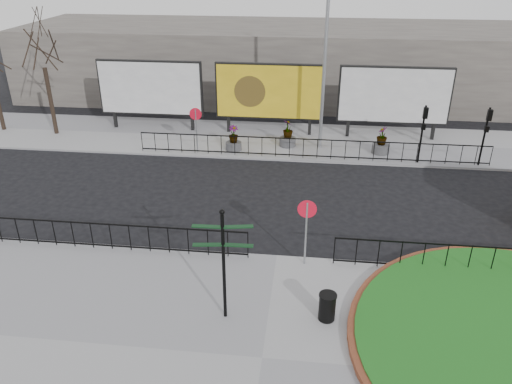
# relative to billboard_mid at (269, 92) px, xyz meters

# --- Properties ---
(ground) EXTENTS (90.00, 90.00, 0.00)m
(ground) POSITION_rel_billboard_mid_xyz_m (1.50, -12.97, -2.60)
(ground) COLOR black
(ground) RESTS_ON ground
(pavement_near) EXTENTS (30.00, 10.00, 0.12)m
(pavement_near) POSITION_rel_billboard_mid_xyz_m (1.50, -17.97, -2.54)
(pavement_near) COLOR gray
(pavement_near) RESTS_ON ground
(pavement_far) EXTENTS (44.00, 6.00, 0.12)m
(pavement_far) POSITION_rel_billboard_mid_xyz_m (1.50, -0.97, -2.54)
(pavement_far) COLOR gray
(pavement_far) RESTS_ON ground
(railing_near_left) EXTENTS (10.00, 0.10, 1.10)m
(railing_near_left) POSITION_rel_billboard_mid_xyz_m (-4.50, -13.27, -1.93)
(railing_near_left) COLOR black
(railing_near_left) RESTS_ON pavement_near
(railing_near_right) EXTENTS (9.00, 0.10, 1.10)m
(railing_near_right) POSITION_rel_billboard_mid_xyz_m (8.00, -13.27, -1.93)
(railing_near_right) COLOR black
(railing_near_right) RESTS_ON pavement_near
(railing_far) EXTENTS (18.00, 0.10, 1.10)m
(railing_far) POSITION_rel_billboard_mid_xyz_m (2.50, -3.67, -1.93)
(railing_far) COLOR black
(railing_far) RESTS_ON pavement_far
(speed_sign_far) EXTENTS (0.64, 0.07, 2.47)m
(speed_sign_far) POSITION_rel_billboard_mid_xyz_m (-3.50, -3.57, -0.68)
(speed_sign_far) COLOR gray
(speed_sign_far) RESTS_ON pavement_far
(speed_sign_near) EXTENTS (0.64, 0.07, 2.47)m
(speed_sign_near) POSITION_rel_billboard_mid_xyz_m (2.50, -13.37, -0.68)
(speed_sign_near) COLOR gray
(speed_sign_near) RESTS_ON pavement_near
(billboard_left) EXTENTS (6.20, 0.31, 4.10)m
(billboard_left) POSITION_rel_billboard_mid_xyz_m (-7.00, 0.00, 0.00)
(billboard_left) COLOR black
(billboard_left) RESTS_ON pavement_far
(billboard_mid) EXTENTS (6.20, 0.31, 4.10)m
(billboard_mid) POSITION_rel_billboard_mid_xyz_m (0.00, 0.00, 0.00)
(billboard_mid) COLOR black
(billboard_mid) RESTS_ON pavement_far
(billboard_right) EXTENTS (6.20, 0.31, 4.10)m
(billboard_right) POSITION_rel_billboard_mid_xyz_m (7.00, 0.00, 0.00)
(billboard_right) COLOR black
(billboard_right) RESTS_ON pavement_far
(lamp_post) EXTENTS (0.74, 0.18, 9.23)m
(lamp_post) POSITION_rel_billboard_mid_xyz_m (3.01, -1.97, 2.23)
(lamp_post) COLOR gray
(lamp_post) RESTS_ON pavement_far
(signal_pole_a) EXTENTS (0.22, 0.26, 3.00)m
(signal_pole_a) POSITION_rel_billboard_mid_xyz_m (8.00, -3.63, -0.50)
(signal_pole_a) COLOR black
(signal_pole_a) RESTS_ON pavement_far
(signal_pole_b) EXTENTS (0.22, 0.26, 3.00)m
(signal_pole_b) POSITION_rel_billboard_mid_xyz_m (11.00, -3.63, -0.50)
(signal_pole_b) COLOR black
(signal_pole_b) RESTS_ON pavement_far
(tree_left) EXTENTS (2.00, 2.00, 7.00)m
(tree_left) POSITION_rel_billboard_mid_xyz_m (-12.50, -1.47, 1.02)
(tree_left) COLOR #2D2119
(tree_left) RESTS_ON pavement_far
(building_backdrop) EXTENTS (40.00, 10.00, 5.00)m
(building_backdrop) POSITION_rel_billboard_mid_xyz_m (1.50, 9.03, -0.10)
(building_backdrop) COLOR slate
(building_backdrop) RESTS_ON ground
(fingerpost_sign) EXTENTS (1.69, 0.41, 3.62)m
(fingerpost_sign) POSITION_rel_billboard_mid_xyz_m (0.23, -16.40, -0.30)
(fingerpost_sign) COLOR black
(fingerpost_sign) RESTS_ON pavement_near
(litter_bin) EXTENTS (0.53, 0.53, 0.88)m
(litter_bin) POSITION_rel_billboard_mid_xyz_m (3.23, -16.18, -2.03)
(litter_bin) COLOR black
(litter_bin) RESTS_ON pavement_near
(planter_a) EXTENTS (0.85, 0.85, 1.38)m
(planter_a) POSITION_rel_billboard_mid_xyz_m (-1.64, -2.95, -1.95)
(planter_a) COLOR #4C4C4F
(planter_a) RESTS_ON pavement_far
(planter_b) EXTENTS (0.90, 0.90, 1.46)m
(planter_b) POSITION_rel_billboard_mid_xyz_m (1.23, -1.97, -1.92)
(planter_b) COLOR #4C4C4F
(planter_b) RESTS_ON pavement_far
(planter_c) EXTENTS (0.93, 0.93, 1.46)m
(planter_c) POSITION_rel_billboard_mid_xyz_m (6.24, -2.46, -1.94)
(planter_c) COLOR #4C4C4F
(planter_c) RESTS_ON pavement_far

